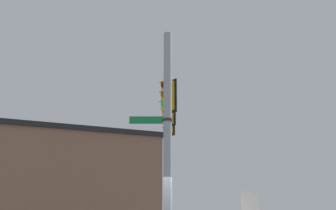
{
  "coord_description": "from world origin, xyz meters",
  "views": [
    {
      "loc": [
        -7.94,
        6.65,
        1.8
      ],
      "look_at": [
        2.19,
        -1.85,
        5.41
      ],
      "focal_mm": 38.33,
      "sensor_mm": 36.0,
      "label": 1
    }
  ],
  "objects_px": {
    "traffic_light_nearest_pole": "(167,95)",
    "traffic_light_mid_inner": "(168,111)",
    "traffic_light_mid_outer": "(168,123)",
    "street_name_sign": "(157,120)"
  },
  "relations": [
    {
      "from": "traffic_light_nearest_pole",
      "to": "street_name_sign",
      "type": "height_order",
      "value": "traffic_light_nearest_pole"
    },
    {
      "from": "traffic_light_mid_inner",
      "to": "traffic_light_mid_outer",
      "type": "relative_size",
      "value": 1.0
    },
    {
      "from": "traffic_light_mid_inner",
      "to": "traffic_light_nearest_pole",
      "type": "bearing_deg",
      "value": 139.79
    },
    {
      "from": "traffic_light_mid_outer",
      "to": "street_name_sign",
      "type": "relative_size",
      "value": 1.28
    },
    {
      "from": "street_name_sign",
      "to": "traffic_light_mid_inner",
      "type": "bearing_deg",
      "value": -44.7
    },
    {
      "from": "traffic_light_nearest_pole",
      "to": "street_name_sign",
      "type": "xyz_separation_m",
      "value": [
        -1.08,
        1.31,
        -1.27
      ]
    },
    {
      "from": "traffic_light_nearest_pole",
      "to": "street_name_sign",
      "type": "relative_size",
      "value": 1.28
    },
    {
      "from": "traffic_light_mid_outer",
      "to": "traffic_light_nearest_pole",
      "type": "bearing_deg",
      "value": 139.79
    },
    {
      "from": "traffic_light_nearest_pole",
      "to": "traffic_light_mid_inner",
      "type": "height_order",
      "value": "same"
    },
    {
      "from": "traffic_light_mid_inner",
      "to": "street_name_sign",
      "type": "height_order",
      "value": "traffic_light_mid_inner"
    }
  ]
}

